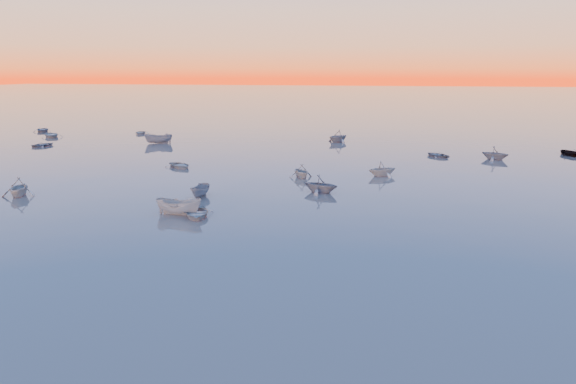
% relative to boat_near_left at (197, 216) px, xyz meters
% --- Properties ---
extents(ground, '(600.00, 600.00, 0.00)m').
position_rel_boat_near_left_xyz_m(ground, '(3.84, 75.35, 0.00)').
color(ground, '#675D56').
rests_on(ground, ground).
extents(moored_fleet, '(124.00, 58.00, 1.20)m').
position_rel_boat_near_left_xyz_m(moored_fleet, '(3.84, 28.35, 0.00)').
color(moored_fleet, '#BAB9B5').
rests_on(moored_fleet, ground).
extents(boat_near_left, '(4.18, 2.85, 0.97)m').
position_rel_boat_near_left_xyz_m(boat_near_left, '(0.00, 0.00, 0.00)').
color(boat_near_left, '#BAB9B5').
rests_on(boat_near_left, ground).
extents(boat_near_center, '(1.92, 4.11, 1.39)m').
position_rel_boat_near_left_xyz_m(boat_near_center, '(-1.60, 0.24, 0.00)').
color(boat_near_center, '#BAB9B5').
rests_on(boat_near_center, ground).
extents(boat_near_right, '(3.54, 3.06, 1.15)m').
position_rel_boat_near_left_xyz_m(boat_near_right, '(5.00, 18.09, 0.00)').
color(boat_near_right, '#BAB9B5').
rests_on(boat_near_right, ground).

